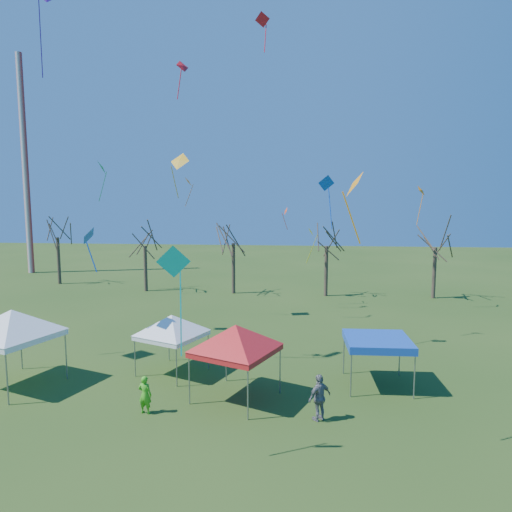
{
  "coord_description": "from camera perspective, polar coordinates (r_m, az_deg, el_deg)",
  "views": [
    {
      "loc": [
        3.74,
        -16.54,
        8.5
      ],
      "look_at": [
        1.82,
        3.0,
        6.11
      ],
      "focal_mm": 32.0,
      "sensor_mm": 36.0,
      "label": 1
    }
  ],
  "objects": [
    {
      "name": "kite_18",
      "position": [
        27.59,
        0.83,
        27.38
      ],
      "size": [
        0.91,
        0.65,
        2.14
      ],
      "rotation": [
        0.0,
        0.0,
        2.94
      ],
      "color": "red",
      "rests_on": "ground"
    },
    {
      "name": "tent_white_west",
      "position": [
        23.64,
        -28.23,
        -6.51
      ],
      "size": [
        4.43,
        4.43,
        4.13
      ],
      "rotation": [
        0.0,
        0.0,
        -0.33
      ],
      "color": "gray",
      "rests_on": "ground"
    },
    {
      "name": "kite_12",
      "position": [
        37.03,
        19.97,
        7.62
      ],
      "size": [
        1.05,
        1.16,
        3.03
      ],
      "rotation": [
        0.0,
        0.0,
        1.01
      ],
      "color": "orange",
      "rests_on": "ground"
    },
    {
      "name": "tree_2",
      "position": [
        41.43,
        -2.87,
        3.89
      ],
      "size": [
        3.71,
        3.71,
        8.18
      ],
      "color": "#3D2D21",
      "rests_on": "ground"
    },
    {
      "name": "kite_2",
      "position": [
        42.57,
        -18.65,
        10.39
      ],
      "size": [
        1.26,
        1.64,
        3.59
      ],
      "rotation": [
        0.0,
        0.0,
        1.91
      ],
      "color": "green",
      "rests_on": "ground"
    },
    {
      "name": "kite_13",
      "position": [
        39.33,
        -8.43,
        9.16
      ],
      "size": [
        0.97,
        1.18,
        2.54
      ],
      "rotation": [
        0.0,
        0.0,
        1.92
      ],
      "color": "orange",
      "rests_on": "ground"
    },
    {
      "name": "ground",
      "position": [
        18.97,
        -6.76,
        -19.72
      ],
      "size": [
        140.0,
        140.0,
        0.0
      ],
      "primitive_type": "plane",
      "color": "#2A4817",
      "rests_on": "ground"
    },
    {
      "name": "kite_24",
      "position": [
        31.9,
        -9.19,
        22.33
      ],
      "size": [
        1.08,
        1.12,
        2.5
      ],
      "rotation": [
        0.0,
        0.0,
        0.86
      ],
      "color": "red",
      "rests_on": "ground"
    },
    {
      "name": "radio_mast",
      "position": [
        59.81,
        -26.89,
        10.05
      ],
      "size": [
        0.7,
        0.7,
        25.0
      ],
      "primitive_type": "cylinder",
      "color": "silver",
      "rests_on": "ground"
    },
    {
      "name": "tree_4",
      "position": [
        42.24,
        21.61,
        3.16
      ],
      "size": [
        3.58,
        3.58,
        7.89
      ],
      "color": "#3D2D21",
      "rests_on": "ground"
    },
    {
      "name": "tent_blue",
      "position": [
        21.91,
        14.95,
        -10.32
      ],
      "size": [
        2.95,
        2.95,
        2.26
      ],
      "rotation": [
        0.0,
        0.0,
        0.02
      ],
      "color": "gray",
      "rests_on": "ground"
    },
    {
      "name": "kite_17",
      "position": [
        25.84,
        8.78,
        8.88
      ],
      "size": [
        1.1,
        0.84,
        3.01
      ],
      "rotation": [
        0.0,
        0.0,
        3.51
      ],
      "color": "blue",
      "rests_on": "ground"
    },
    {
      "name": "tree_3",
      "position": [
        40.72,
        8.86,
        3.47
      ],
      "size": [
        3.59,
        3.59,
        7.91
      ],
      "color": "#3D2D21",
      "rests_on": "ground"
    },
    {
      "name": "kite_27",
      "position": [
        14.35,
        12.11,
        8.68
      ],
      "size": [
        0.64,
        0.97,
        2.29
      ],
      "rotation": [
        0.0,
        0.0,
        4.76
      ],
      "color": "orange",
      "rests_on": "ground"
    },
    {
      "name": "tent_red",
      "position": [
        19.59,
        -2.56,
        -9.21
      ],
      "size": [
        3.99,
        3.99,
        3.78
      ],
      "rotation": [
        0.0,
        0.0,
        -0.41
      ],
      "color": "gray",
      "rests_on": "ground"
    },
    {
      "name": "kite_19",
      "position": [
        39.23,
        3.7,
        5.56
      ],
      "size": [
        0.58,
        0.79,
        1.99
      ],
      "rotation": [
        0.0,
        0.0,
        4.98
      ],
      "color": "#F04116",
      "rests_on": "ground"
    },
    {
      "name": "tree_1",
      "position": [
        43.75,
        -13.77,
        3.21
      ],
      "size": [
        3.42,
        3.42,
        7.54
      ],
      "color": "#3D2D21",
      "rests_on": "ground"
    },
    {
      "name": "kite_22",
      "position": [
        37.1,
        6.92,
        2.88
      ],
      "size": [
        0.91,
        0.97,
        2.91
      ],
      "rotation": [
        0.0,
        0.0,
        1.72
      ],
      "color": "yellow",
      "rests_on": "ground"
    },
    {
      "name": "person_grey",
      "position": [
        18.64,
        7.96,
        -17.1
      ],
      "size": [
        1.12,
        1.04,
        1.84
      ],
      "primitive_type": "imported",
      "rotation": [
        0.0,
        0.0,
        3.84
      ],
      "color": "slate",
      "rests_on": "ground"
    },
    {
      "name": "tree_0",
      "position": [
        50.37,
        -23.66,
        4.08
      ],
      "size": [
        3.83,
        3.83,
        8.44
      ],
      "color": "#3D2D21",
      "rests_on": "ground"
    },
    {
      "name": "kite_5",
      "position": [
        14.34,
        -10.24,
        -0.92
      ],
      "size": [
        1.12,
        0.57,
        3.52
      ],
      "rotation": [
        0.0,
        0.0,
        3.36
      ],
      "color": "#0DC7BD",
      "rests_on": "ground"
    },
    {
      "name": "tent_white_mid",
      "position": [
        22.91,
        -10.5,
        -7.74
      ],
      "size": [
        3.56,
        3.56,
        3.39
      ],
      "rotation": [
        0.0,
        0.0,
        -0.4
      ],
      "color": "gray",
      "rests_on": "ground"
    },
    {
      "name": "kite_1",
      "position": [
        22.22,
        -20.24,
        2.33
      ],
      "size": [
        0.59,
        0.97,
        2.15
      ],
      "rotation": [
        0.0,
        0.0,
        4.73
      ],
      "color": "blue",
      "rests_on": "ground"
    },
    {
      "name": "person_green",
      "position": [
        19.57,
        -13.71,
        -16.49
      ],
      "size": [
        0.62,
        0.47,
        1.56
      ],
      "primitive_type": "imported",
      "rotation": [
        0.0,
        0.0,
        2.96
      ],
      "color": "green",
      "rests_on": "ground"
    },
    {
      "name": "kite_11",
      "position": [
        32.42,
        -9.54,
        11.62
      ],
      "size": [
        1.69,
        1.34,
        3.19
      ],
      "rotation": [
        0.0,
        0.0,
        5.99
      ],
      "color": "#EFA919",
      "rests_on": "ground"
    }
  ]
}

